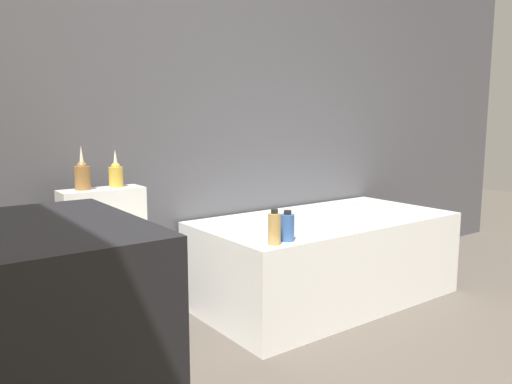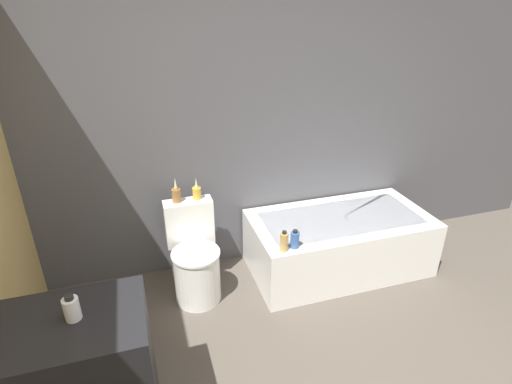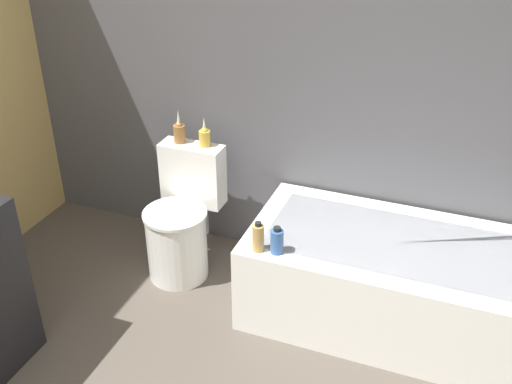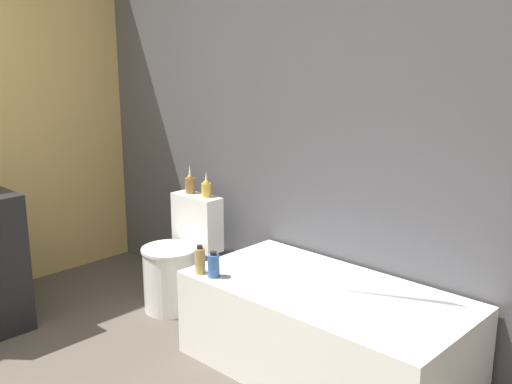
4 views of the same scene
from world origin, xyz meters
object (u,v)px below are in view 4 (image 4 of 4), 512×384
shampoo_bottle_tall (200,261)px  vase_silver (206,188)px  toilet (178,263)px  shampoo_bottle_short (214,265)px  bathtub (325,330)px  vase_gold (190,183)px

shampoo_bottle_tall → vase_silver: bearing=135.0°
toilet → shampoo_bottle_short: bearing=-23.9°
vase_silver → shampoo_bottle_short: (0.63, -0.52, -0.25)m
bathtub → vase_silver: bearing=169.7°
shampoo_bottle_tall → shampoo_bottle_short: shampoo_bottle_tall is taller
bathtub → shampoo_bottle_short: size_ratio=10.35×
toilet → vase_silver: bearing=68.6°
bathtub → shampoo_bottle_short: (-0.55, -0.30, 0.31)m
bathtub → shampoo_bottle_short: 0.70m
bathtub → vase_gold: vase_gold is taller
shampoo_bottle_short → shampoo_bottle_tall: bearing=-169.1°
bathtub → vase_silver: 1.32m
vase_gold → vase_silver: bearing=2.7°
shampoo_bottle_short → bathtub: bearing=28.7°
vase_silver → shampoo_bottle_short: bearing=-39.5°
bathtub → shampoo_bottle_tall: bearing=-153.6°
toilet → vase_silver: 0.55m
vase_silver → shampoo_bottle_short: vase_silver is taller
bathtub → vase_gold: (-1.34, 0.21, 0.57)m
vase_gold → shampoo_bottle_short: (0.79, -0.51, -0.26)m
toilet → vase_gold: vase_gold is taller
vase_gold → vase_silver: size_ratio=1.13×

